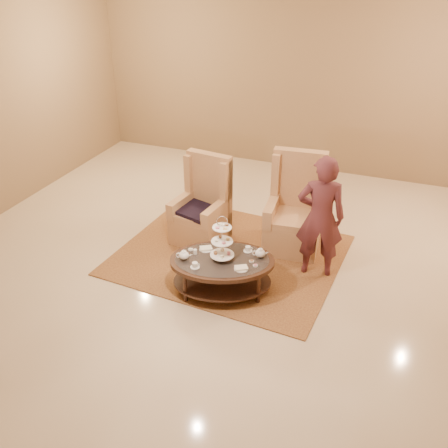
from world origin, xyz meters
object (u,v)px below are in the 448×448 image
at_px(tea_table, 222,265).
at_px(armchair_right, 294,216).
at_px(armchair_left, 203,212).
at_px(person, 320,218).

bearing_deg(tea_table, armchair_right, 49.24).
bearing_deg(armchair_left, armchair_right, 20.98).
distance_m(armchair_left, armchair_right, 1.31).
bearing_deg(armchair_right, person, -57.50).
xyz_separation_m(armchair_left, person, (1.73, -0.29, 0.40)).
distance_m(armchair_right, person, 0.82).
relative_size(armchair_left, armchair_right, 0.92).
bearing_deg(armchair_right, armchair_left, -172.52).
xyz_separation_m(tea_table, armchair_left, (-0.73, 1.12, 0.04)).
xyz_separation_m(tea_table, armchair_right, (0.55, 1.41, 0.07)).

